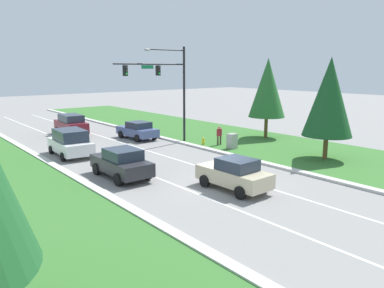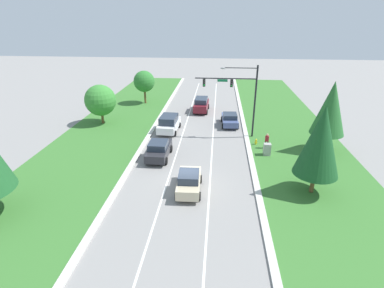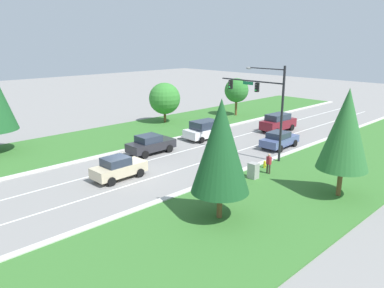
% 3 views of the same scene
% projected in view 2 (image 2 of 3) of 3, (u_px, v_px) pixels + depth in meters
% --- Properties ---
extents(ground_plane, '(160.00, 160.00, 0.00)m').
position_uv_depth(ground_plane, '(188.00, 185.00, 24.83)').
color(ground_plane, gray).
extents(curb_strip_right, '(0.50, 90.00, 0.15)m').
position_uv_depth(curb_strip_right, '(257.00, 188.00, 24.34)').
color(curb_strip_right, beige).
rests_on(curb_strip_right, ground_plane).
extents(curb_strip_left, '(0.50, 90.00, 0.15)m').
position_uv_depth(curb_strip_left, '(122.00, 181.00, 25.26)').
color(curb_strip_left, beige).
rests_on(curb_strip_left, ground_plane).
extents(grass_verge_right, '(10.00, 90.00, 0.08)m').
position_uv_depth(grass_verge_right, '(323.00, 191.00, 23.93)').
color(grass_verge_right, '#38702D').
rests_on(grass_verge_right, ground_plane).
extents(grass_verge_left, '(10.00, 90.00, 0.08)m').
position_uv_depth(grass_verge_left, '(62.00, 179.00, 25.70)').
color(grass_verge_left, '#38702D').
rests_on(grass_verge_left, ground_plane).
extents(lane_stripe_inner_left, '(0.14, 81.00, 0.01)m').
position_uv_depth(lane_stripe_inner_left, '(167.00, 184.00, 24.97)').
color(lane_stripe_inner_left, white).
rests_on(lane_stripe_inner_left, ground_plane).
extents(lane_stripe_inner_right, '(0.14, 81.00, 0.01)m').
position_uv_depth(lane_stripe_inner_right, '(210.00, 186.00, 24.68)').
color(lane_stripe_inner_right, white).
rests_on(lane_stripe_inner_right, ground_plane).
extents(traffic_signal_mast, '(6.75, 0.41, 8.16)m').
position_uv_depth(traffic_signal_mast, '(239.00, 91.00, 32.72)').
color(traffic_signal_mast, black).
rests_on(traffic_signal_mast, ground_plane).
extents(burgundy_suv, '(2.22, 4.71, 2.02)m').
position_uv_depth(burgundy_suv, '(201.00, 104.00, 43.50)').
color(burgundy_suv, maroon).
rests_on(burgundy_suv, ground_plane).
extents(white_suv, '(2.45, 4.79, 1.97)m').
position_uv_depth(white_suv, '(169.00, 123.00, 36.04)').
color(white_suv, white).
rests_on(white_suv, ground_plane).
extents(slate_blue_sedan, '(2.22, 4.49, 1.61)m').
position_uv_depth(slate_blue_sedan, '(230.00, 119.00, 38.02)').
color(slate_blue_sedan, '#475684').
rests_on(slate_blue_sedan, ground_plane).
extents(champagne_sedan, '(2.05, 4.22, 1.73)m').
position_uv_depth(champagne_sedan, '(189.00, 181.00, 23.70)').
color(champagne_sedan, beige).
rests_on(champagne_sedan, ground_plane).
extents(charcoal_sedan, '(2.16, 4.57, 1.76)m').
position_uv_depth(charcoal_sedan, '(159.00, 150.00, 29.27)').
color(charcoal_sedan, '#28282D').
rests_on(charcoal_sedan, ground_plane).
extents(utility_cabinet, '(0.70, 0.60, 1.27)m').
position_uv_depth(utility_cabinet, '(267.00, 150.00, 29.86)').
color(utility_cabinet, '#9E9E99').
rests_on(utility_cabinet, ground_plane).
extents(pedestrian, '(0.42, 0.30, 1.69)m').
position_uv_depth(pedestrian, '(267.00, 140.00, 31.28)').
color(pedestrian, '#42382D').
rests_on(pedestrian, ground_plane).
extents(fire_hydrant, '(0.34, 0.20, 0.70)m').
position_uv_depth(fire_hydrant, '(256.00, 142.00, 32.40)').
color(fire_hydrant, gold).
rests_on(fire_hydrant, ground_plane).
extents(conifer_near_right_tree, '(3.32, 3.32, 7.29)m').
position_uv_depth(conifer_near_right_tree, '(331.00, 108.00, 29.21)').
color(conifer_near_right_tree, brown).
rests_on(conifer_near_right_tree, ground_plane).
extents(oak_near_left_tree, '(3.91, 3.91, 5.06)m').
position_uv_depth(oak_near_left_tree, '(100.00, 100.00, 37.73)').
color(oak_near_left_tree, brown).
rests_on(oak_near_left_tree, ground_plane).
extents(conifer_far_right_tree, '(3.38, 3.38, 7.14)m').
position_uv_depth(conifer_far_right_tree, '(320.00, 141.00, 22.07)').
color(conifer_far_right_tree, brown).
rests_on(conifer_far_right_tree, ground_plane).
extents(oak_far_left_tree, '(3.26, 3.26, 5.16)m').
position_uv_depth(oak_far_left_tree, '(144.00, 81.00, 46.46)').
color(oak_far_left_tree, brown).
rests_on(oak_far_left_tree, ground_plane).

